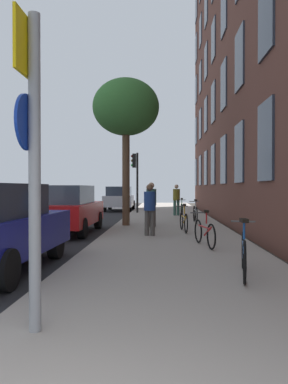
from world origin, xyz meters
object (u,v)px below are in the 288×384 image
at_px(traffic_light, 136,172).
at_px(pedestrian_1, 151,201).
at_px(car_2, 119,198).
at_px(bicycle_3, 195,214).
at_px(car_1, 66,209).
at_px(bicycle_4, 182,210).
at_px(sign_post, 32,145).
at_px(pedestrian_0, 150,206).
at_px(bicycle_0, 244,253).
at_px(bicycle_2, 184,221).
at_px(tree_near, 126,109).
at_px(bicycle_1, 205,232).
at_px(pedestrian_2, 176,198).

xyz_separation_m(traffic_light, pedestrian_1, (1.14, -7.61, -1.44)).
height_order(pedestrian_1, car_2, pedestrian_1).
height_order(bicycle_3, car_1, car_1).
bearing_deg(bicycle_3, bicycle_4, 97.47).
relative_size(sign_post, bicycle_4, 1.96).
bearing_deg(car_2, pedestrian_0, -79.51).
distance_m(sign_post, car_1, 8.96).
height_order(sign_post, pedestrian_1, sign_post).
relative_size(bicycle_0, pedestrian_0, 1.12).
bearing_deg(sign_post, bicycle_2, 76.61).
xyz_separation_m(bicycle_3, pedestrian_1, (-1.75, -1.58, 0.55)).
bearing_deg(traffic_light, bicycle_4, -50.48).
height_order(bicycle_4, car_2, car_2).
xyz_separation_m(tree_near, bicycle_1, (2.42, -4.92, -4.11)).
xyz_separation_m(bicycle_1, pedestrian_1, (-1.44, 4.42, 0.58)).
height_order(tree_near, bicycle_3, tree_near).
distance_m(bicycle_3, pedestrian_1, 2.43).
distance_m(pedestrian_1, car_1, 3.10).
xyz_separation_m(bicycle_0, bicycle_2, (-0.62, 6.00, -0.01)).
distance_m(tree_near, bicycle_2, 4.99).
distance_m(traffic_light, pedestrian_1, 7.83).
distance_m(tree_near, pedestrian_1, 3.69).
height_order(traffic_light, pedestrian_0, traffic_light).
height_order(bicycle_0, car_2, car_2).
bearing_deg(bicycle_0, bicycle_1, 95.52).
xyz_separation_m(tree_near, bicycle_2, (2.09, -1.92, -4.10)).
height_order(traffic_light, pedestrian_2, traffic_light).
distance_m(bicycle_1, bicycle_2, 3.02).
height_order(bicycle_0, bicycle_2, bicycle_0).
height_order(tree_near, pedestrian_2, tree_near).
bearing_deg(pedestrian_1, traffic_light, 98.49).
bearing_deg(bicycle_0, bicycle_3, 89.83).
bearing_deg(bicycle_4, pedestrian_1, -106.53).
relative_size(bicycle_1, car_1, 0.39).
relative_size(car_1, car_2, 1.07).
relative_size(tree_near, pedestrian_2, 3.49).
bearing_deg(bicycle_3, car_2, 114.18).
height_order(traffic_light, bicycle_1, traffic_light).
bearing_deg(bicycle_2, pedestrian_1, 127.94).
height_order(bicycle_4, pedestrian_1, pedestrian_1).
relative_size(pedestrian_2, car_2, 0.40).
relative_size(tree_near, bicycle_0, 3.24).
relative_size(tree_near, bicycle_1, 3.39).
bearing_deg(pedestrian_0, bicycle_0, -70.92).
bearing_deg(pedestrian_1, car_1, -157.59).
relative_size(bicycle_2, car_2, 0.41).
xyz_separation_m(bicycle_0, bicycle_1, (-0.29, 3.00, -0.02)).
bearing_deg(bicycle_1, pedestrian_1, 108.00).
relative_size(traffic_light, bicycle_3, 2.04).
xyz_separation_m(traffic_light, bicycle_4, (2.50, -3.03, -2.00)).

